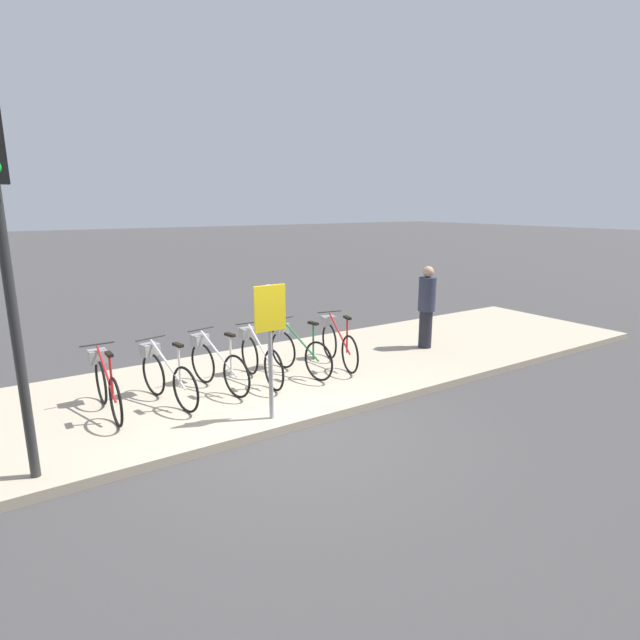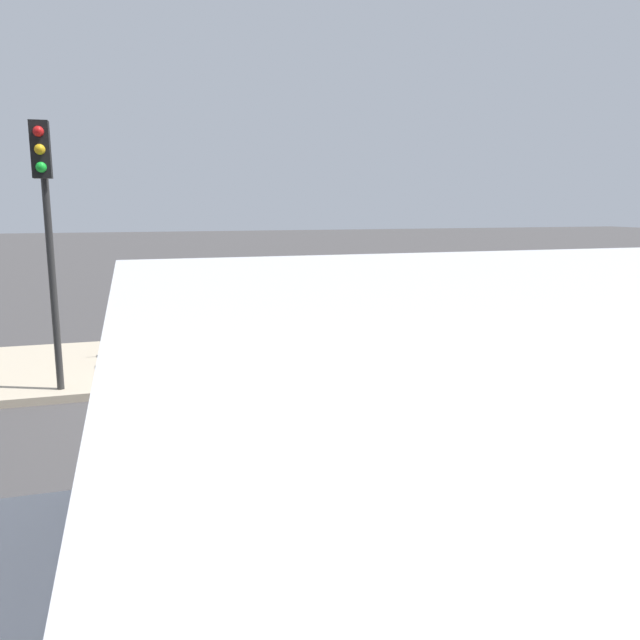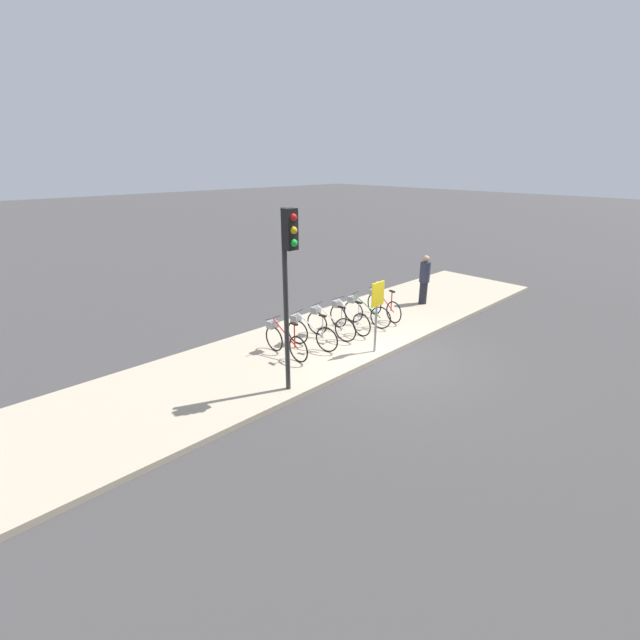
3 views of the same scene
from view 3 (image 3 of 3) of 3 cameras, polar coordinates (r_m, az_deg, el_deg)
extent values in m
plane|color=#423F3F|center=(10.98, 8.94, -4.95)|extent=(120.00, 120.00, 0.00)
cube|color=#B7A88E|center=(12.03, 2.16, -2.05)|extent=(17.29, 3.62, 0.12)
torus|color=black|center=(10.22, -2.91, -3.92)|extent=(0.05, 0.66, 0.66)
torus|color=black|center=(10.85, -6.14, -2.49)|extent=(0.05, 0.66, 0.66)
cylinder|color=red|center=(10.43, -4.61, -1.85)|extent=(0.05, 0.93, 0.56)
cylinder|color=red|center=(10.18, -3.41, -2.18)|extent=(0.03, 0.03, 0.60)
cube|color=black|center=(10.06, -3.45, -0.52)|extent=(0.07, 0.20, 0.04)
cylinder|color=#262626|center=(10.65, -6.25, 0.29)|extent=(0.46, 0.04, 0.02)
cube|color=gray|center=(10.75, -6.38, -0.57)|extent=(0.24, 0.21, 0.18)
torus|color=black|center=(10.74, 0.91, -2.63)|extent=(0.18, 0.65, 0.66)
torus|color=black|center=(11.22, -2.99, -1.61)|extent=(0.18, 0.65, 0.66)
cylinder|color=silver|center=(10.87, -1.09, -0.81)|extent=(0.23, 0.91, 0.56)
cylinder|color=silver|center=(10.69, 0.35, -1.01)|extent=(0.04, 0.04, 0.60)
cube|color=black|center=(10.58, 0.36, 0.59)|extent=(0.11, 0.21, 0.04)
cylinder|color=#262626|center=(11.02, -3.04, 1.10)|extent=(0.45, 0.12, 0.02)
cube|color=gray|center=(11.11, -3.23, 0.24)|extent=(0.28, 0.25, 0.18)
torus|color=black|center=(11.35, 3.40, -1.34)|extent=(0.18, 0.65, 0.66)
torus|color=black|center=(11.81, -0.39, -0.43)|extent=(0.18, 0.65, 0.66)
cylinder|color=silver|center=(11.48, 1.48, 0.36)|extent=(0.23, 0.91, 0.56)
cylinder|color=silver|center=(11.30, 2.89, 0.19)|extent=(0.04, 0.04, 0.60)
cube|color=black|center=(11.20, 2.92, 1.71)|extent=(0.11, 0.21, 0.04)
cylinder|color=#262626|center=(11.62, -0.39, 2.17)|extent=(0.45, 0.12, 0.02)
cube|color=gray|center=(11.70, -0.59, 1.34)|extent=(0.28, 0.25, 0.18)
torus|color=black|center=(11.74, 5.56, -0.64)|extent=(0.05, 0.66, 0.66)
torus|color=black|center=(12.33, 2.45, 0.49)|extent=(0.05, 0.66, 0.66)
cylinder|color=silver|center=(11.94, 4.00, 1.13)|extent=(0.05, 0.93, 0.56)
cylinder|color=silver|center=(11.72, 5.16, 0.88)|extent=(0.03, 0.03, 0.60)
cube|color=black|center=(11.62, 5.21, 2.35)|extent=(0.07, 0.20, 0.04)
cylinder|color=#262626|center=(12.15, 2.49, 2.98)|extent=(0.46, 0.03, 0.02)
cube|color=gray|center=(12.24, 2.31, 2.20)|extent=(0.24, 0.21, 0.18)
torus|color=black|center=(12.34, 8.07, 0.31)|extent=(0.16, 0.66, 0.66)
torus|color=black|center=(12.76, 4.48, 1.14)|extent=(0.16, 0.66, 0.66)
cylinder|color=#267238|center=(12.45, 6.29, 1.88)|extent=(0.20, 0.91, 0.56)
cylinder|color=#267238|center=(12.29, 7.63, 1.73)|extent=(0.04, 0.04, 0.60)
cube|color=black|center=(12.20, 7.70, 3.14)|extent=(0.11, 0.21, 0.04)
cylinder|color=#262626|center=(12.58, 4.55, 3.55)|extent=(0.46, 0.11, 0.02)
cube|color=gray|center=(12.66, 4.33, 2.79)|extent=(0.27, 0.24, 0.18)
torus|color=black|center=(12.84, 9.80, 1.03)|extent=(0.17, 0.66, 0.66)
torus|color=black|center=(13.49, 7.26, 2.12)|extent=(0.17, 0.66, 0.66)
cylinder|color=red|center=(13.08, 8.56, 2.69)|extent=(0.21, 0.91, 0.56)
cylinder|color=red|center=(12.83, 9.51, 2.44)|extent=(0.04, 0.04, 0.60)
cube|color=black|center=(12.74, 9.60, 3.79)|extent=(0.11, 0.21, 0.04)
cylinder|color=#262626|center=(13.32, 7.36, 4.42)|extent=(0.46, 0.11, 0.02)
cube|color=gray|center=(13.41, 7.19, 3.71)|extent=(0.27, 0.24, 0.18)
cylinder|color=#23232D|center=(14.81, 13.59, 3.57)|extent=(0.26, 0.26, 0.75)
cylinder|color=#2D3347|center=(14.63, 13.82, 6.24)|extent=(0.34, 0.34, 0.67)
sphere|color=tan|center=(14.53, 13.97, 7.94)|extent=(0.22, 0.22, 0.22)
cylinder|color=#2D2D2D|center=(8.47, -4.56, 2.02)|extent=(0.10, 0.10, 3.75)
cube|color=black|center=(7.99, -4.03, 11.96)|extent=(0.24, 0.20, 0.75)
sphere|color=red|center=(7.88, -3.60, 13.51)|extent=(0.14, 0.14, 0.14)
sphere|color=gold|center=(7.91, -3.56, 11.86)|extent=(0.14, 0.14, 0.14)
sphere|color=green|center=(7.95, -3.52, 10.22)|extent=(0.14, 0.14, 0.14)
cylinder|color=#99999E|center=(10.64, 7.49, 0.32)|extent=(0.06, 0.06, 1.82)
cube|color=yellow|center=(10.43, 7.72, 3.44)|extent=(0.44, 0.03, 0.60)
camera|label=1|loc=(5.30, 37.03, -2.93)|focal=28.00mm
camera|label=2|loc=(7.15, 70.00, -9.22)|focal=35.00mm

